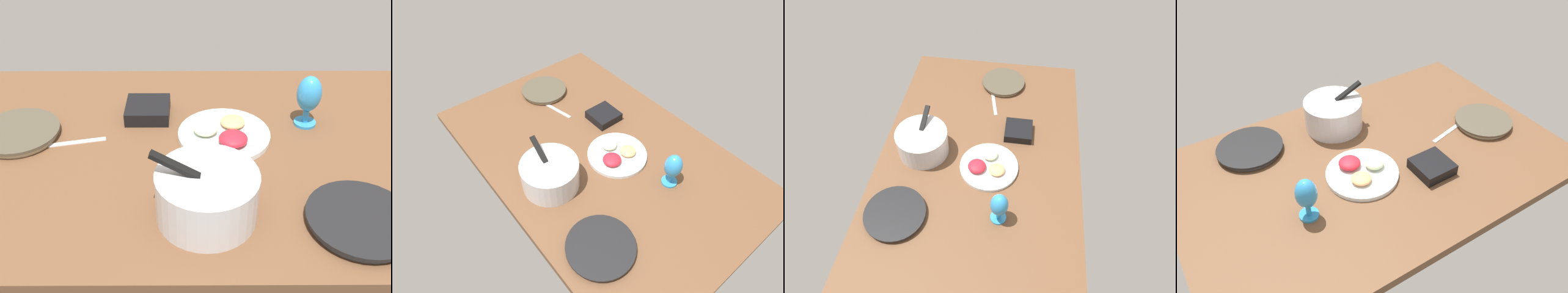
# 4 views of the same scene
# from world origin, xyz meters

# --- Properties ---
(ground_plane) EXTENTS (1.60, 1.04, 0.04)m
(ground_plane) POSITION_xyz_m (0.00, 0.00, -0.02)
(ground_plane) COLOR brown
(dinner_plate_left) EXTENTS (0.28, 0.28, 0.03)m
(dinner_plate_left) POSITION_xyz_m (-0.41, 0.33, 0.01)
(dinner_plate_left) COLOR #4C4C51
(dinner_plate_left) RESTS_ON ground_plane
(dinner_plate_right) EXTENTS (0.26, 0.26, 0.03)m
(dinner_plate_right) POSITION_xyz_m (0.58, -0.07, 0.01)
(dinner_plate_right) COLOR beige
(dinner_plate_right) RESTS_ON ground_plane
(mixing_bowl) EXTENTS (0.28, 0.26, 0.20)m
(mixing_bowl) POSITION_xyz_m (-0.02, 0.30, 0.07)
(mixing_bowl) COLOR silver
(mixing_bowl) RESTS_ON ground_plane
(fruit_platter) EXTENTS (0.30, 0.30, 0.05)m
(fruit_platter) POSITION_xyz_m (-0.08, -0.05, 0.02)
(fruit_platter) COLOR silver
(fruit_platter) RESTS_ON ground_plane
(hurricane_glass_blue) EXTENTS (0.08, 0.08, 0.18)m
(hurricane_glass_blue) POSITION_xyz_m (-0.36, -0.14, 0.11)
(hurricane_glass_blue) COLOR #2D88CA
(hurricane_glass_blue) RESTS_ON ground_plane
(square_bowl_black) EXTENTS (0.15, 0.15, 0.05)m
(square_bowl_black) POSITION_xyz_m (0.17, -0.19, 0.03)
(square_bowl_black) COLOR black
(square_bowl_black) RESTS_ON ground_plane
(fork_by_right_plate) EXTENTS (0.18, 0.06, 0.01)m
(fork_by_right_plate) POSITION_xyz_m (0.39, -0.03, 0.00)
(fork_by_right_plate) COLOR silver
(fork_by_right_plate) RESTS_ON ground_plane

